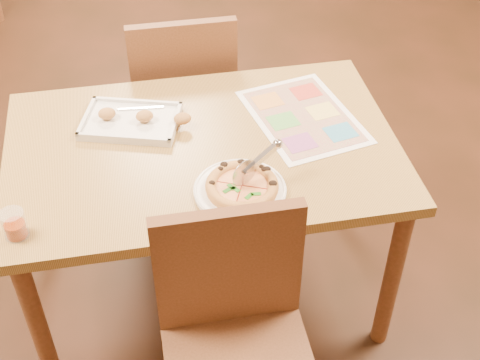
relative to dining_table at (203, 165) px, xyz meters
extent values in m
plane|color=#35190E|center=(0.00, 0.00, -0.63)|extent=(7.00, 7.00, 0.00)
cube|color=#A17F40|center=(0.00, 0.00, 0.07)|extent=(1.30, 0.85, 0.04)
cylinder|color=brown|center=(-0.59, -0.36, -0.29)|extent=(0.06, 0.06, 0.68)
cylinder|color=brown|center=(-0.59, 0.36, -0.29)|extent=(0.06, 0.06, 0.68)
cylinder|color=brown|center=(0.59, -0.36, -0.29)|extent=(0.06, 0.06, 0.68)
cylinder|color=brown|center=(0.59, 0.36, -0.29)|extent=(0.06, 0.06, 0.68)
cube|color=brown|center=(0.00, -0.51, 0.04)|extent=(0.42, 0.04, 0.45)
cube|color=brown|center=(0.00, 0.70, -0.18)|extent=(0.42, 0.42, 0.04)
cube|color=brown|center=(0.00, 0.51, 0.04)|extent=(0.42, 0.04, 0.45)
cylinder|color=white|center=(0.08, -0.25, 0.09)|extent=(0.30, 0.30, 0.02)
cylinder|color=#D9924A|center=(0.09, -0.25, 0.11)|extent=(0.22, 0.22, 0.01)
cylinder|color=#D5C474|center=(0.09, -0.25, 0.11)|extent=(0.18, 0.18, 0.01)
torus|color=#D9924A|center=(0.09, -0.25, 0.11)|extent=(0.22, 0.22, 0.03)
cylinder|color=silver|center=(0.10, -0.25, 0.16)|extent=(0.08, 0.04, 0.09)
cube|color=silver|center=(0.15, -0.22, 0.18)|extent=(0.13, 0.08, 0.07)
cube|color=silver|center=(-0.22, 0.16, 0.09)|extent=(0.37, 0.31, 0.02)
cube|color=silver|center=(-0.22, 0.16, 0.11)|extent=(0.16, 0.02, 0.00)
ellipsoid|color=#C47D46|center=(-0.30, 0.18, 0.13)|extent=(0.06, 0.05, 0.04)
ellipsoid|color=#C47D46|center=(-0.18, 0.14, 0.13)|extent=(0.06, 0.05, 0.04)
ellipsoid|color=#C47D46|center=(-0.05, 0.11, 0.13)|extent=(0.06, 0.05, 0.04)
cylinder|color=#8C2E0A|center=(-0.58, -0.31, 0.11)|extent=(0.06, 0.06, 0.05)
cylinder|color=white|center=(-0.58, -0.31, 0.13)|extent=(0.07, 0.07, 0.09)
cube|color=white|center=(0.37, 0.09, 0.09)|extent=(0.42, 0.52, 0.00)
camera|label=1|loc=(-0.20, -1.73, 1.47)|focal=50.00mm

